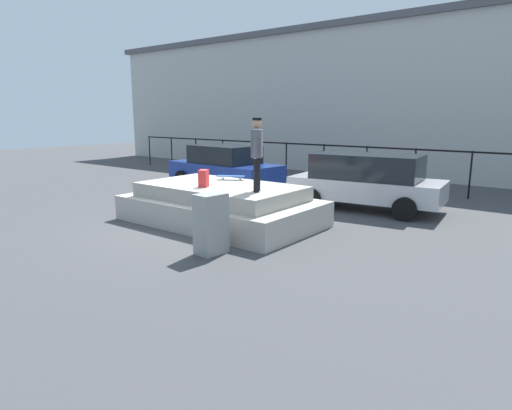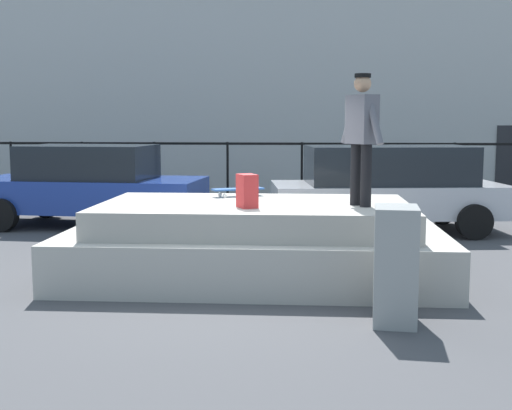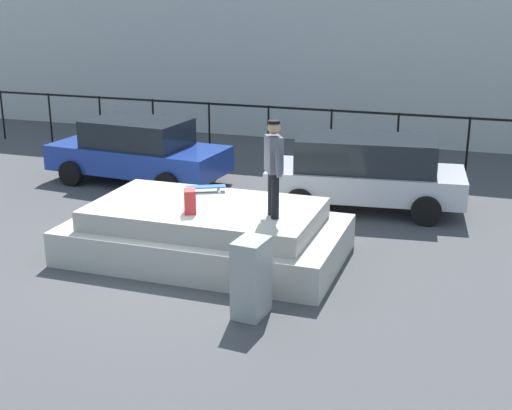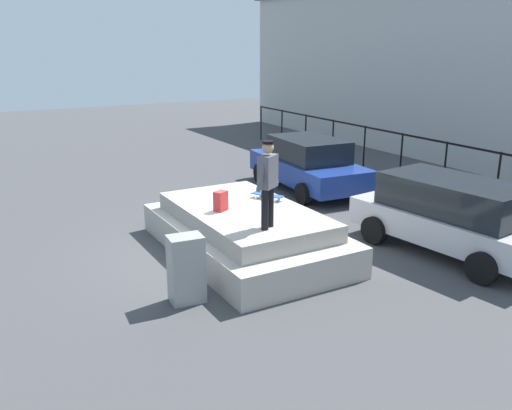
% 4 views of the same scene
% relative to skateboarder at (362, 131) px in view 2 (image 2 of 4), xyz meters
% --- Properties ---
extents(ground_plane, '(60.00, 60.00, 0.00)m').
position_rel_skateboarder_xyz_m(ground_plane, '(-1.70, -0.19, -1.98)').
color(ground_plane, '#424244').
extents(concrete_ledge, '(5.05, 2.88, 1.01)m').
position_rel_skateboarder_xyz_m(concrete_ledge, '(-1.39, 0.26, -1.52)').
color(concrete_ledge, '#ADA89E').
rests_on(concrete_ledge, ground_plane).
extents(skateboarder, '(0.52, 0.77, 1.69)m').
position_rel_skateboarder_xyz_m(skateboarder, '(0.00, 0.00, 0.00)').
color(skateboarder, black).
rests_on(skateboarder, concrete_ledge).
extents(skateboard, '(0.77, 0.53, 0.12)m').
position_rel_skateboarder_xyz_m(skateboard, '(-1.69, 1.02, -0.87)').
color(skateboard, '#264C8C').
rests_on(skateboard, concrete_ledge).
extents(backpack, '(0.30, 0.34, 0.43)m').
position_rel_skateboarder_xyz_m(backpack, '(-1.45, -0.28, -0.76)').
color(backpack, red).
rests_on(backpack, concrete_ledge).
extents(car_blue_sedan_near, '(4.66, 2.42, 1.63)m').
position_rel_skateboarder_xyz_m(car_blue_sedan_near, '(-5.05, 4.49, -1.14)').
color(car_blue_sedan_near, navy).
rests_on(car_blue_sedan_near, ground_plane).
extents(car_silver_hatchback_mid, '(4.54, 2.44, 1.64)m').
position_rel_skateboarder_xyz_m(car_silver_hatchback_mid, '(0.87, 4.15, -1.10)').
color(car_silver_hatchback_mid, '#B7B7BC').
rests_on(car_silver_hatchback_mid, ground_plane).
extents(utility_box, '(0.50, 0.64, 1.23)m').
position_rel_skateboarder_xyz_m(utility_box, '(0.22, -1.79, -1.37)').
color(utility_box, gray).
rests_on(utility_box, ground_plane).
extents(fence_row, '(24.06, 0.06, 1.60)m').
position_rel_skateboarder_xyz_m(fence_row, '(-1.70, 7.84, -0.86)').
color(fence_row, black).
rests_on(fence_row, ground_plane).
extents(warehouse_building, '(35.58, 6.66, 6.99)m').
position_rel_skateboarder_xyz_m(warehouse_building, '(-1.70, 14.10, 1.52)').
color(warehouse_building, '#B2B2AD').
rests_on(warehouse_building, ground_plane).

